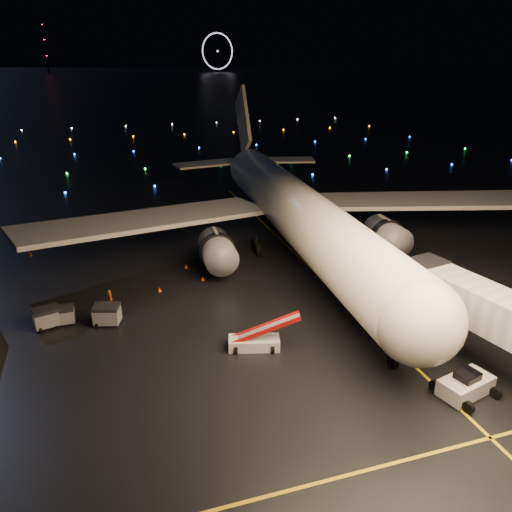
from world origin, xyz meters
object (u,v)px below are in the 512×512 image
object	(u,v)px
pushback_tug	(466,383)
belt_loader	(254,332)
baggage_cart_0	(47,318)
baggage_cart_1	(107,315)
baggage_cart_2	(63,315)
crew_c	(110,298)
airliner	(289,175)

from	to	relation	value
pushback_tug	belt_loader	distance (m)	16.20
baggage_cart_0	baggage_cart_1	size ratio (longest dim) A/B	0.98
baggage_cart_2	belt_loader	bearing A→B (deg)	-31.75
crew_c	baggage_cart_1	xyz separation A→B (m)	(-0.38, -3.28, 0.01)
pushback_tug	belt_loader	xyz separation A→B (m)	(-12.50, 10.29, 0.55)
baggage_cart_0	baggage_cart_1	bearing A→B (deg)	-27.75
belt_loader	crew_c	bearing A→B (deg)	150.20
airliner	belt_loader	world-z (taller)	airliner
belt_loader	baggage_cart_0	size ratio (longest dim) A/B	2.82
airliner	baggage_cart_1	distance (m)	27.71
crew_c	baggage_cart_2	xyz separation A→B (m)	(-4.15, -1.97, -0.11)
pushback_tug	crew_c	world-z (taller)	pushback_tug
baggage_cart_0	baggage_cart_1	world-z (taller)	baggage_cart_1
belt_loader	baggage_cart_2	world-z (taller)	belt_loader
pushback_tug	baggage_cart_0	bearing A→B (deg)	132.73
pushback_tug	baggage_cart_2	bearing A→B (deg)	131.21
airliner	baggage_cart_2	bearing A→B (deg)	-150.59
baggage_cart_0	pushback_tug	bearing A→B (deg)	-48.80
airliner	baggage_cart_2	distance (m)	30.32
baggage_cart_1	crew_c	bearing A→B (deg)	100.50
airliner	baggage_cart_0	xyz separation A→B (m)	(-27.64, -12.83, -8.09)
pushback_tug	baggage_cart_0	world-z (taller)	pushback_tug
baggage_cart_0	baggage_cart_1	xyz separation A→B (m)	(5.10, -1.13, 0.02)
belt_loader	baggage_cart_0	world-z (taller)	belt_loader
belt_loader	crew_c	world-z (taller)	belt_loader
airliner	crew_c	xyz separation A→B (m)	(-22.16, -10.67, -8.08)
crew_c	baggage_cart_2	distance (m)	4.60
pushback_tug	crew_c	distance (m)	31.69
airliner	baggage_cart_2	size ratio (longest dim) A/B	32.99
airliner	belt_loader	distance (m)	25.54
pushback_tug	baggage_cart_1	world-z (taller)	baggage_cart_1
baggage_cart_0	crew_c	bearing A→B (deg)	6.12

